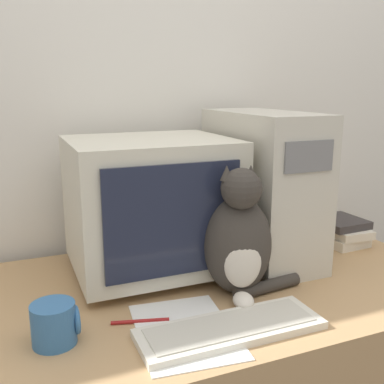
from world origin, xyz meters
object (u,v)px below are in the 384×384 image
Objects in this scene: keyboard at (231,329)px; mug at (55,324)px; cat at (239,241)px; pen at (140,321)px; computer_tower at (262,186)px; crt_monitor at (151,204)px; book_stack at (340,231)px.

keyboard is 4.23× the size of mug.
mug is (-0.47, -0.06, -0.10)m from cat.
keyboard is 1.22× the size of cat.
computer_tower is at bearing 29.12° from pen.
pen is (-0.28, -0.05, -0.14)m from cat.
pen is (-0.12, -0.28, -0.20)m from crt_monitor.
mug is at bearing -164.46° from book_stack.
mug is (-0.19, -0.01, 0.04)m from pen.
cat is 0.32m from pen.
cat reaches higher than mug.
crt_monitor is 0.29m from cat.
mug reaches higher than pen.
mug reaches higher than book_stack.
book_stack is at bearing 18.23° from pen.
crt_monitor is 0.97× the size of computer_tower.
book_stack is 0.84m from pen.
pen is at bearing -113.01° from crt_monitor.
pen is (-0.80, -0.26, -0.04)m from book_stack.
crt_monitor is 0.36m from pen.
crt_monitor is at bearing 98.03° from keyboard.
keyboard is at bearing -81.97° from crt_monitor.
computer_tower is 3.48× the size of pen.
crt_monitor is at bearing 66.99° from pen.
cat is at bearing 7.63° from mug.
book_stack is (0.52, 0.21, -0.10)m from cat.
book_stack is at bearing -0.30° from computer_tower.
mug is at bearing -156.57° from cat.
keyboard is 2.05× the size of book_stack.
computer_tower reaches higher than keyboard.
book_stack is (0.68, -0.02, -0.16)m from crt_monitor.
crt_monitor is 1.06× the size of keyboard.
computer_tower is at bearing -2.33° from crt_monitor.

